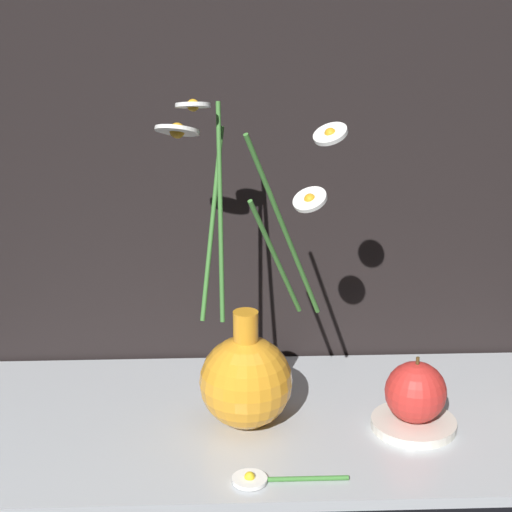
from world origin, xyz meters
name	(u,v)px	position (x,y,z in m)	size (l,w,h in m)	color
ground_plane	(260,427)	(0.00, 0.00, 0.00)	(6.00, 6.00, 0.00)	black
shelf	(260,423)	(0.00, 0.00, 0.01)	(0.89, 0.33, 0.01)	#B2B7BC
vase_with_flowers	(246,372)	(-0.02, -0.01, 0.08)	(0.20, 0.15, 0.37)	orange
saucer_plate	(414,424)	(0.17, -0.03, 0.02)	(0.10, 0.10, 0.01)	silver
orange_fruit	(416,392)	(0.17, -0.03, 0.06)	(0.07, 0.07, 0.08)	red
loose_daisy	(264,479)	(0.00, -0.13, 0.02)	(0.12, 0.04, 0.01)	#3D7A33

